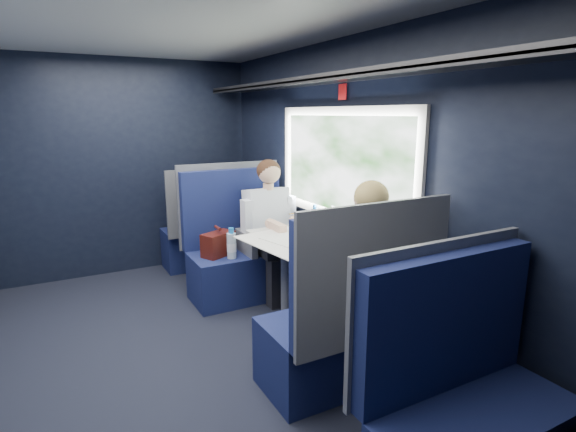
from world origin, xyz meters
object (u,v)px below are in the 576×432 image
seat_bay_far (347,327)px  man (272,223)px  table (303,249)px  seat_row_back (466,411)px  cup (306,220)px  woman (364,266)px  seat_bay_near (240,252)px  laptop (327,223)px  seat_row_front (210,232)px  bottle_small (315,217)px

seat_bay_far → man: man is taller
man → table: bearing=-95.5°
seat_row_back → cup: seat_row_back is taller
seat_bay_far → seat_row_back: size_ratio=1.09×
table → man: bearing=84.5°
seat_row_back → woman: (0.25, 1.09, 0.32)m
table → cup: bearing=55.9°
seat_bay_near → cup: bearing=-44.6°
seat_bay_near → laptop: (0.53, -0.71, 0.38)m
seat_row_front → bottle_small: bearing=-72.2°
seat_bay_far → woman: 0.43m
seat_bay_far → cup: bearing=70.3°
table → bottle_small: 0.45m
seat_bay_far → seat_row_front: bearing=90.0°
cup → table: bearing=-124.1°
seat_bay_near → bottle_small: seat_bay_near is taller
laptop → cup: laptop is taller
laptop → seat_bay_far: bearing=-116.6°
seat_bay_far → seat_row_back: 0.92m
bottle_small → laptop: bearing=-74.1°
seat_row_front → man: size_ratio=0.88×
woman → cup: woman is taller
seat_bay_near → seat_row_front: (0.01, 0.92, -0.01)m
laptop → seat_row_back: bearing=-104.8°
laptop → cup: (-0.06, 0.25, -0.01)m
table → seat_bay_near: (-0.19, 0.87, -0.24)m
seat_row_back → cup: 2.29m
seat_bay_far → woman: woman is taller
bottle_small → cup: 0.12m
table → laptop: (0.34, 0.16, 0.14)m
seat_bay_far → laptop: (0.52, 1.04, 0.39)m
seat_row_back → laptop: bearing=75.2°
woman → bottle_small: size_ratio=6.47×
seat_bay_near → table: bearing=-77.6°
man → cup: bearing=-54.0°
seat_row_front → bottle_small: size_ratio=5.68×
laptop → man: bearing=116.6°
man → bottle_small: bearing=-60.0°
man → bottle_small: size_ratio=6.47×
seat_row_front → woman: bearing=-84.3°
seat_bay_far → woman: (0.25, 0.17, 0.31)m
seat_row_back → woman: bearing=77.1°
seat_row_back → man: man is taller
woman → seat_row_back: bearing=-102.9°
table → man: size_ratio=0.76×
seat_bay_near → seat_row_back: (0.01, -2.67, -0.01)m
woman → man: bearing=90.0°
woman → laptop: (0.27, 0.87, 0.07)m
table → seat_bay_near: size_ratio=0.79×
bottle_small → cup: (-0.02, 0.11, -0.04)m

